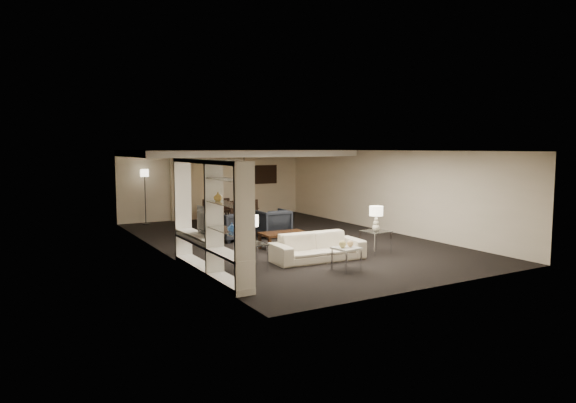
% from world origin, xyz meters
% --- Properties ---
extents(floor, '(11.00, 11.00, 0.00)m').
position_xyz_m(floor, '(0.00, 0.00, 0.00)').
color(floor, black).
rests_on(floor, ground).
extents(ceiling, '(7.00, 11.00, 0.02)m').
position_xyz_m(ceiling, '(0.00, 0.00, 2.50)').
color(ceiling, silver).
rests_on(ceiling, ground).
extents(wall_back, '(7.00, 0.02, 2.50)m').
position_xyz_m(wall_back, '(0.00, 5.50, 1.25)').
color(wall_back, beige).
rests_on(wall_back, ground).
extents(wall_front, '(7.00, 0.02, 2.50)m').
position_xyz_m(wall_front, '(0.00, -5.50, 1.25)').
color(wall_front, beige).
rests_on(wall_front, ground).
extents(wall_left, '(0.02, 11.00, 2.50)m').
position_xyz_m(wall_left, '(-3.50, 0.00, 1.25)').
color(wall_left, beige).
rests_on(wall_left, ground).
extents(wall_right, '(0.02, 11.00, 2.50)m').
position_xyz_m(wall_right, '(3.50, 0.00, 1.25)').
color(wall_right, beige).
rests_on(wall_right, ground).
extents(ceiling_soffit, '(7.00, 4.00, 0.20)m').
position_xyz_m(ceiling_soffit, '(0.00, 3.50, 2.40)').
color(ceiling_soffit, silver).
rests_on(ceiling_soffit, ceiling).
extents(curtains, '(1.50, 0.12, 2.40)m').
position_xyz_m(curtains, '(-0.90, 5.42, 1.20)').
color(curtains, beige).
rests_on(curtains, wall_back).
extents(door, '(0.90, 0.05, 2.10)m').
position_xyz_m(door, '(0.70, 5.47, 1.05)').
color(door, silver).
rests_on(door, wall_back).
extents(painting, '(0.95, 0.04, 0.65)m').
position_xyz_m(painting, '(2.10, 5.46, 1.55)').
color(painting, '#142D38').
rests_on(painting, wall_back).
extents(media_unit, '(0.38, 3.40, 2.35)m').
position_xyz_m(media_unit, '(-3.31, -2.60, 1.18)').
color(media_unit, white).
rests_on(media_unit, wall_left).
extents(pendant_light, '(0.52, 0.52, 0.24)m').
position_xyz_m(pendant_light, '(0.30, 3.50, 1.92)').
color(pendant_light, '#D8591E').
rests_on(pendant_light, ceiling_soffit).
extents(sofa, '(2.20, 0.96, 0.63)m').
position_xyz_m(sofa, '(-0.66, -2.52, 0.31)').
color(sofa, beige).
rests_on(sofa, floor).
extents(coffee_table, '(1.21, 0.73, 0.42)m').
position_xyz_m(coffee_table, '(-0.66, -0.92, 0.21)').
color(coffee_table, black).
rests_on(coffee_table, floor).
extents(armchair_left, '(0.88, 0.90, 0.80)m').
position_xyz_m(armchair_left, '(-1.26, 0.78, 0.40)').
color(armchair_left, black).
rests_on(armchair_left, floor).
extents(armchair_right, '(0.87, 0.90, 0.80)m').
position_xyz_m(armchair_right, '(-0.06, 0.78, 0.40)').
color(armchair_right, black).
rests_on(armchair_right, floor).
extents(side_table_left, '(0.62, 0.62, 0.55)m').
position_xyz_m(side_table_left, '(-2.36, -2.52, 0.28)').
color(side_table_left, silver).
rests_on(side_table_left, floor).
extents(side_table_right, '(0.63, 0.63, 0.55)m').
position_xyz_m(side_table_right, '(1.04, -2.52, 0.28)').
color(side_table_right, white).
rests_on(side_table_right, floor).
extents(table_lamp_left, '(0.35, 0.35, 0.61)m').
position_xyz_m(table_lamp_left, '(-2.36, -2.52, 0.86)').
color(table_lamp_left, white).
rests_on(table_lamp_left, side_table_left).
extents(table_lamp_right, '(0.35, 0.35, 0.61)m').
position_xyz_m(table_lamp_right, '(1.04, -2.52, 0.86)').
color(table_lamp_right, white).
rests_on(table_lamp_right, side_table_right).
extents(marble_table, '(0.55, 0.55, 0.49)m').
position_xyz_m(marble_table, '(-0.66, -3.62, 0.25)').
color(marble_table, white).
rests_on(marble_table, floor).
extents(gold_gourd_a, '(0.16, 0.16, 0.16)m').
position_xyz_m(gold_gourd_a, '(-0.76, -3.62, 0.57)').
color(gold_gourd_a, '#E9D57B').
rests_on(gold_gourd_a, marble_table).
extents(gold_gourd_b, '(0.14, 0.14, 0.14)m').
position_xyz_m(gold_gourd_b, '(-0.56, -3.62, 0.56)').
color(gold_gourd_b, '#E8BB7A').
rests_on(gold_gourd_b, marble_table).
extents(television, '(1.01, 0.13, 0.58)m').
position_xyz_m(television, '(-3.28, -2.08, 1.04)').
color(television, black).
rests_on(television, media_unit).
extents(vase_blue, '(0.16, 0.16, 0.16)m').
position_xyz_m(vase_blue, '(-3.31, -3.71, 1.14)').
color(vase_blue, '#254FA0').
rests_on(vase_blue, media_unit).
extents(vase_amber, '(0.17, 0.17, 0.18)m').
position_xyz_m(vase_amber, '(-3.31, -3.07, 1.65)').
color(vase_amber, '#AE883A').
rests_on(vase_amber, media_unit).
extents(floor_speaker, '(0.14, 0.14, 1.12)m').
position_xyz_m(floor_speaker, '(-3.20, -0.33, 0.56)').
color(floor_speaker, black).
rests_on(floor_speaker, floor).
extents(dining_table, '(1.74, 1.01, 0.60)m').
position_xyz_m(dining_table, '(-0.32, 3.28, 0.30)').
color(dining_table, black).
rests_on(dining_table, floor).
extents(chair_nl, '(0.45, 0.45, 0.89)m').
position_xyz_m(chair_nl, '(-0.92, 2.63, 0.44)').
color(chair_nl, black).
rests_on(chair_nl, floor).
extents(chair_nm, '(0.43, 0.43, 0.89)m').
position_xyz_m(chair_nm, '(-0.32, 2.63, 0.44)').
color(chair_nm, black).
rests_on(chair_nm, floor).
extents(chair_nr, '(0.44, 0.44, 0.89)m').
position_xyz_m(chair_nr, '(0.28, 2.63, 0.44)').
color(chair_nr, black).
rests_on(chair_nr, floor).
extents(chair_fl, '(0.44, 0.44, 0.89)m').
position_xyz_m(chair_fl, '(-0.92, 3.93, 0.44)').
color(chair_fl, black).
rests_on(chair_fl, floor).
extents(chair_fm, '(0.46, 0.46, 0.89)m').
position_xyz_m(chair_fm, '(-0.32, 3.93, 0.44)').
color(chair_fm, black).
rests_on(chair_fm, floor).
extents(chair_fr, '(0.43, 0.43, 0.89)m').
position_xyz_m(chair_fr, '(0.28, 3.93, 0.44)').
color(chair_fr, black).
rests_on(chair_fr, floor).
extents(floor_lamp, '(0.34, 0.34, 1.86)m').
position_xyz_m(floor_lamp, '(-2.63, 5.13, 0.93)').
color(floor_lamp, black).
rests_on(floor_lamp, floor).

